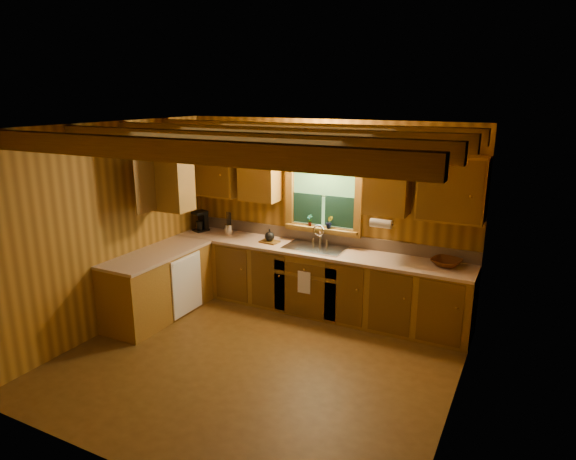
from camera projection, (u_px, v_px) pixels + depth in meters
The scene contains 20 objects.
room at pixel (254, 252), 5.29m from camera, with size 4.20×4.20×4.20m.
ceiling_beams at pixel (252, 138), 4.98m from camera, with size 4.20×2.54×0.18m.
base_cabinets at pixel (272, 282), 6.84m from camera, with size 4.20×2.22×0.86m.
countertop at pixel (273, 251), 6.72m from camera, with size 4.20×2.24×0.04m.
backsplash at pixel (323, 237), 7.00m from camera, with size 4.20×0.02×0.16m, color tan.
dishwasher_panel at pixel (187, 285), 6.75m from camera, with size 0.02×0.60×0.80m, color white.
upper_cabinets at pixel (271, 178), 6.62m from camera, with size 4.19×1.77×0.78m.
window at pixel (323, 199), 6.84m from camera, with size 1.12×0.08×1.00m.
window_sill at pixel (322, 229), 6.91m from camera, with size 1.06×0.14×0.04m, color brown.
wall_sconce at pixel (321, 153), 6.57m from camera, with size 0.45×0.21×0.17m.
paper_towel_roll at pixel (381, 223), 6.19m from camera, with size 0.11×0.11×0.27m, color white.
dish_towel at pixel (304, 282), 6.59m from camera, with size 0.18×0.01×0.30m, color white.
sink at pixel (315, 251), 6.79m from camera, with size 0.82×0.48×0.43m.
coffee_maker at pixel (202, 221), 7.62m from camera, with size 0.17×0.22×0.31m.
utensil_crock at pixel (229, 229), 7.43m from camera, with size 0.12×0.12×0.34m.
cutting_board at pixel (270, 242), 7.03m from camera, with size 0.26×0.18×0.02m, color brown.
teakettle at pixel (270, 236), 7.01m from camera, with size 0.14×0.14×0.17m.
wicker_basket at pixel (446, 263), 6.07m from camera, with size 0.35×0.35×0.09m, color #48230C.
potted_plant_left at pixel (310, 220), 6.95m from camera, with size 0.09×0.06×0.16m, color brown.
potted_plant_right at pixel (329, 222), 6.82m from camera, with size 0.10×0.08×0.18m, color brown.
Camera 1 is at (2.61, -4.33, 2.92)m, focal length 31.23 mm.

